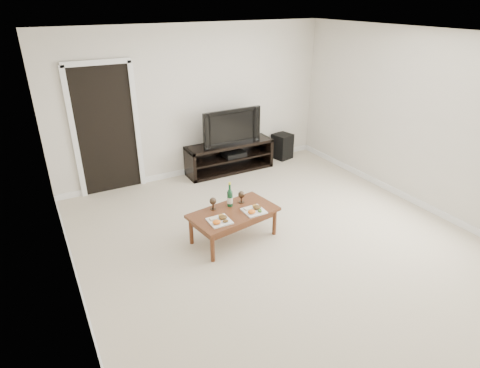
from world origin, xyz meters
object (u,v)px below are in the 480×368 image
coffee_table (234,225)px  subwoofer (282,146)px  television (229,126)px  media_console (230,157)px

coffee_table → subwoofer: bearing=44.0°
television → subwoofer: television is taller
media_console → subwoofer: size_ratio=3.29×
subwoofer → coffee_table: 3.13m
television → subwoofer: 1.38m
television → coffee_table: television is taller
television → media_console: bearing=0.0°
subwoofer → coffee_table: bearing=-150.4°
media_console → subwoofer: media_console is taller
media_console → television: television is taller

